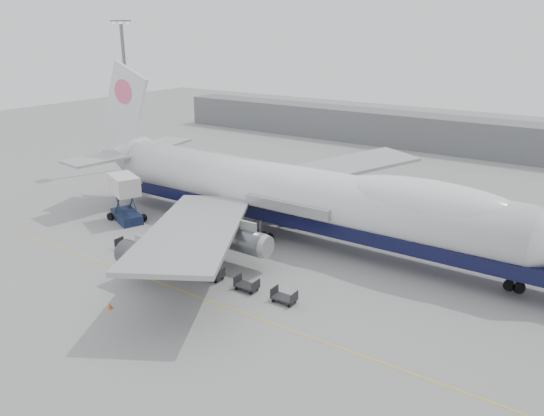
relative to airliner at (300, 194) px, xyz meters
The scene contains 13 objects.
ground 13.27m from the airliner, 93.08° to the right, with size 260.00×260.00×0.00m, color gray.
apron_line 18.87m from the airliner, 92.05° to the right, with size 60.00×0.15×0.01m, color gold.
hangar 59.01m from the airliner, 100.40° to the left, with size 110.00×8.00×7.00m, color slate.
floodlight_mast 45.14m from the airliner, 164.28° to the left, with size 2.40×2.40×25.43m.
airliner is the anchor object (origin of this frame).
catering_truck 23.43m from the airliner, 161.29° to the right, with size 6.10×5.19×6.21m.
traffic_cone 25.32m from the airliner, 102.55° to the right, with size 0.41×0.41×0.60m.
dolly_0 21.02m from the airliner, 135.48° to the right, with size 2.30×1.35×1.30m.
dolly_1 18.30m from the airliner, 125.53° to the right, with size 2.30×1.35×1.30m.
dolly_2 16.28m from the airliner, 112.37° to the right, with size 2.30×1.35×1.30m.
dolly_3 15.26m from the airliner, 96.21° to the right, with size 2.30×1.35×1.30m.
dolly_4 15.43m from the airliner, 79.03° to the right, with size 2.30×1.35×1.30m.
dolly_5 16.76m from the airliner, 63.59° to the right, with size 2.30×1.35×1.30m.
Camera 1 is at (31.45, -39.19, 24.27)m, focal length 35.00 mm.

